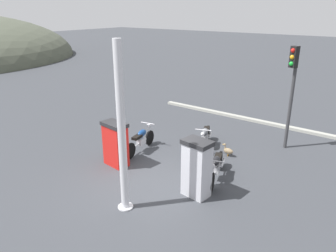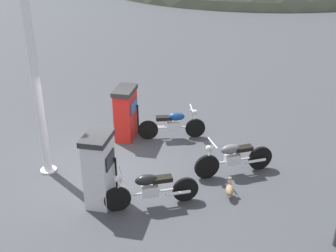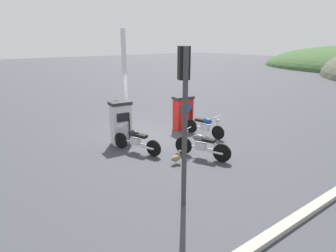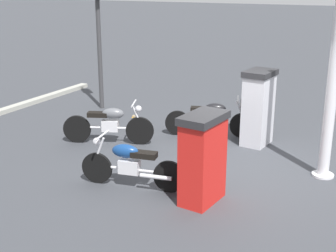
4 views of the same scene
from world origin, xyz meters
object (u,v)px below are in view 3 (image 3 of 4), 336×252
at_px(fuel_pump_near, 121,123).
at_px(fuel_pump_far, 183,113).
at_px(motorcycle_near_pump, 136,140).
at_px(roadside_traffic_light, 184,101).
at_px(wandering_duck, 176,158).
at_px(canopy_support_pole, 125,83).
at_px(motorcycle_far_pump, 205,126).
at_px(motorcycle_extra, 201,145).

distance_m(fuel_pump_near, fuel_pump_far, 3.10).
bearing_deg(motorcycle_near_pump, roadside_traffic_light, -13.82).
distance_m(fuel_pump_far, wandering_duck, 3.91).
bearing_deg(fuel_pump_near, canopy_support_pole, 144.52).
xyz_separation_m(motorcycle_far_pump, roadside_traffic_light, (3.37, -4.09, 2.09)).
bearing_deg(motorcycle_extra, canopy_support_pole, -176.56).
height_order(fuel_pump_near, fuel_pump_far, fuel_pump_near).
height_order(motorcycle_near_pump, roadside_traffic_light, roadside_traffic_light).
bearing_deg(motorcycle_extra, motorcycle_near_pump, -141.28).
distance_m(fuel_pump_near, wandering_duck, 2.89).
distance_m(motorcycle_near_pump, canopy_support_pole, 3.37).
height_order(fuel_pump_near, roadside_traffic_light, roadside_traffic_light).
height_order(motorcycle_near_pump, motorcycle_extra, motorcycle_extra).
xyz_separation_m(wandering_duck, roadside_traffic_light, (1.89, -1.34, 2.33)).
bearing_deg(fuel_pump_near, wandering_duck, 8.53).
relative_size(fuel_pump_near, roadside_traffic_light, 0.44).
xyz_separation_m(motorcycle_far_pump, motorcycle_extra, (1.59, -1.75, 0.00)).
bearing_deg(wandering_duck, roadside_traffic_light, -35.29).
bearing_deg(canopy_support_pole, fuel_pump_far, 50.32).
bearing_deg(fuel_pump_far, motorcycle_near_pump, -70.90).
distance_m(motorcycle_near_pump, motorcycle_far_pump, 3.21).
bearing_deg(motorcycle_far_pump, fuel_pump_near, -112.55).
xyz_separation_m(motorcycle_far_pump, wandering_duck, (1.48, -2.75, -0.24)).
bearing_deg(motorcycle_near_pump, fuel_pump_near, 178.14).
relative_size(fuel_pump_near, canopy_support_pole, 0.38).
bearing_deg(motorcycle_near_pump, wandering_duck, 14.89).
xyz_separation_m(fuel_pump_near, roadside_traffic_light, (4.68, -0.92, 1.71)).
bearing_deg(fuel_pump_near, fuel_pump_far, 90.00).
relative_size(motorcycle_near_pump, canopy_support_pole, 0.46).
bearing_deg(roadside_traffic_light, fuel_pump_far, 139.37).
xyz_separation_m(motorcycle_extra, wandering_duck, (-0.11, -1.00, -0.24)).
distance_m(motorcycle_near_pump, motorcycle_extra, 2.33).
height_order(fuel_pump_near, motorcycle_extra, fuel_pump_near).
relative_size(fuel_pump_far, motorcycle_near_pump, 0.75).
height_order(motorcycle_far_pump, wandering_duck, motorcycle_far_pump).
relative_size(motorcycle_near_pump, wandering_duck, 4.44).
height_order(roadside_traffic_light, canopy_support_pole, canopy_support_pole).
bearing_deg(motorcycle_far_pump, motorcycle_near_pump, -94.12).
bearing_deg(motorcycle_far_pump, motorcycle_extra, -47.70).
bearing_deg(motorcycle_extra, wandering_duck, -96.41).
xyz_separation_m(motorcycle_near_pump, motorcycle_extra, (1.82, 1.46, 0.01)).
xyz_separation_m(fuel_pump_near, motorcycle_far_pump, (1.32, 3.17, -0.38)).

